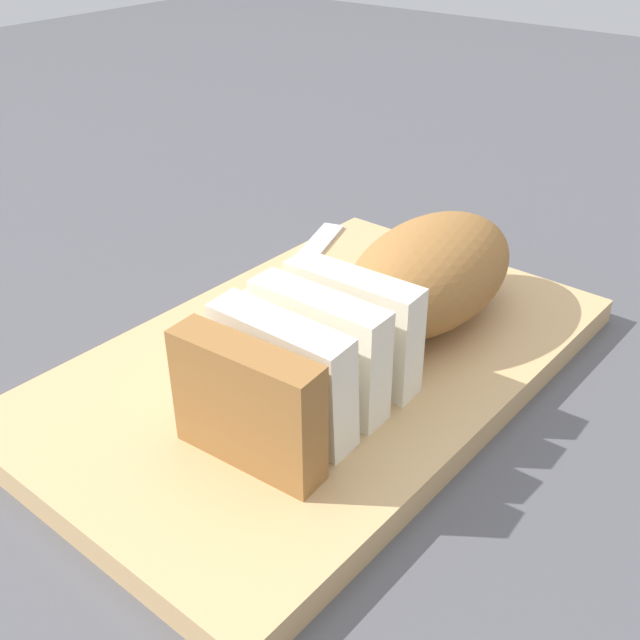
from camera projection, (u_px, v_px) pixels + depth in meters
name	position (u px, v px, depth m)	size (l,w,h in m)	color
ground_plane	(320.00, 377.00, 0.59)	(3.00, 3.00, 0.00)	#4C4C51
cutting_board	(320.00, 366.00, 0.59)	(0.45, 0.28, 0.02)	tan
bread_loaf	(391.00, 301.00, 0.57)	(0.32, 0.11, 0.08)	#996633
bread_knife	(260.00, 303.00, 0.63)	(0.24, 0.10, 0.02)	silver
crumb_near_knife	(253.00, 337.00, 0.60)	(0.01, 0.01, 0.01)	tan
crumb_near_loaf	(338.00, 323.00, 0.61)	(0.01, 0.01, 0.01)	tan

